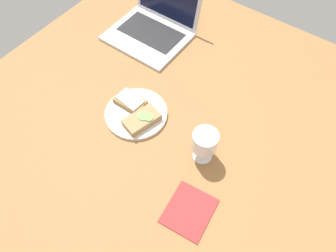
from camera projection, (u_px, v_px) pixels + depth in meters
wooden_table at (168, 125)px, 111.60cm from camera, size 140.00×140.00×3.00cm
plate at (136, 113)px, 111.58cm from camera, size 21.28×21.28×1.28cm
sandwich_with_cucumber at (142, 120)px, 107.81cm from camera, size 9.63×13.27×2.94cm
sandwich_with_cheese at (130, 101)px, 112.22cm from camera, size 10.61×6.54×2.49cm
wine_glass at (205, 142)px, 96.34cm from camera, size 7.75×7.75×12.23cm
laptop at (154, 24)px, 132.19cm from camera, size 30.75×29.12×19.35cm
napkin at (189, 211)px, 93.33cm from camera, size 13.98×15.60×0.40cm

